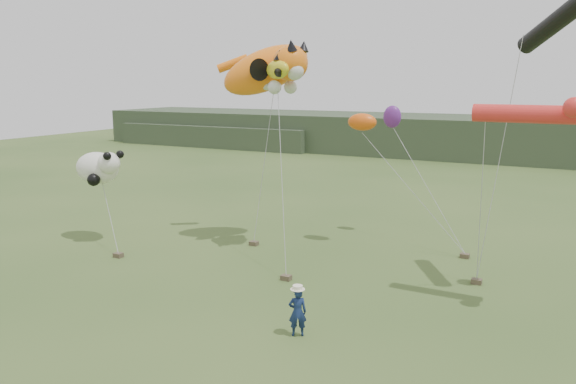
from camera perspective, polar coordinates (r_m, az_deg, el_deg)
The scene contains 9 objects.
ground at distance 19.12m, azimuth -1.23°, elevation -12.11°, with size 120.00×120.00×0.00m, color #385123.
headland at distance 61.49m, azimuth 16.33°, elevation 5.39°, with size 90.00×13.00×4.00m.
festival_attendant at distance 17.22m, azimuth 0.97°, elevation -12.10°, with size 0.55×0.36×1.51m, color #14234C.
sandbag_anchors at distance 23.89m, azimuth 2.79°, elevation -7.06°, with size 14.89×7.13×0.20m.
cat_kite at distance 26.09m, azimuth -1.75°, elevation 12.36°, with size 5.49×3.97×3.27m.
fish_kite at distance 24.97m, azimuth -1.91°, elevation 12.39°, with size 2.73×1.80×1.31m.
tube_kites at distance 20.89m, azimuth 25.13°, elevation 12.08°, with size 4.06×4.55×4.23m.
panda_kite at distance 28.22m, azimuth -18.65°, elevation 2.36°, with size 2.71×1.75×1.68m.
misc_kites at distance 26.84m, azimuth 8.82°, elevation 7.26°, with size 1.81×3.09×1.09m.
Camera 1 is at (8.37, -15.46, 7.53)m, focal length 35.00 mm.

